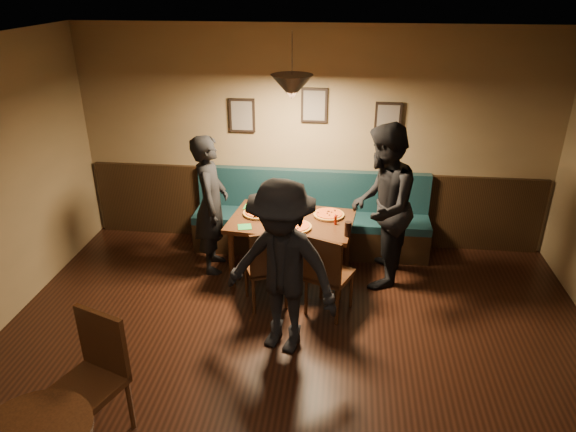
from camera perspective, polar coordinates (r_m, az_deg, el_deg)
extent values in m
plane|color=silver|center=(2.94, -1.57, 15.09)|extent=(7.00, 7.00, 0.00)
plane|color=#8C704F|center=(6.66, 2.82, 8.26)|extent=(6.00, 0.00, 6.00)
cube|color=black|center=(6.94, 2.65, 1.06)|extent=(5.88, 0.06, 1.00)
cube|color=black|center=(6.67, -5.02, 10.89)|extent=(0.32, 0.04, 0.42)
cube|color=black|center=(6.52, 2.88, 11.98)|extent=(0.32, 0.04, 0.42)
cube|color=black|center=(6.56, 10.85, 10.31)|extent=(0.32, 0.04, 0.42)
cone|color=black|center=(5.52, 0.43, 13.90)|extent=(0.44, 0.44, 0.25)
cube|color=black|center=(6.16, 0.37, -3.51)|extent=(1.48, 1.04, 0.75)
imported|color=black|center=(6.20, -8.39, 1.24)|extent=(0.48, 0.66, 1.68)
imported|color=black|center=(5.92, 10.19, 0.99)|extent=(0.87, 1.03, 1.89)
imported|color=black|center=(4.78, -0.70, -5.78)|extent=(1.27, 0.98, 1.73)
cylinder|color=#C57B25|center=(6.11, -3.25, 0.33)|extent=(0.38, 0.38, 0.04)
cylinder|color=gold|center=(5.77, 0.84, -1.17)|extent=(0.38, 0.38, 0.04)
cylinder|color=orange|center=(6.08, 4.48, 0.16)|extent=(0.41, 0.41, 0.04)
cylinder|color=black|center=(5.62, 6.57, -1.41)|extent=(0.08, 0.08, 0.16)
cylinder|color=#8D1404|center=(5.86, 5.21, -0.34)|extent=(0.04, 0.04, 0.13)
cube|color=#1F772D|center=(6.32, -4.10, 1.00)|extent=(0.16, 0.16, 0.01)
cube|color=#1F7531|center=(5.83, -4.75, -1.19)|extent=(0.18, 0.18, 0.01)
cube|color=silver|center=(5.63, 0.11, -2.07)|extent=(0.18, 0.03, 0.00)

